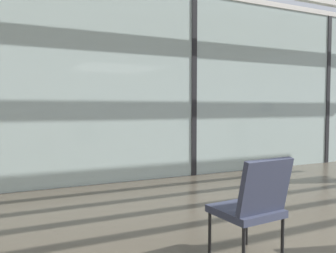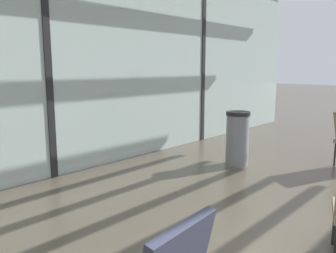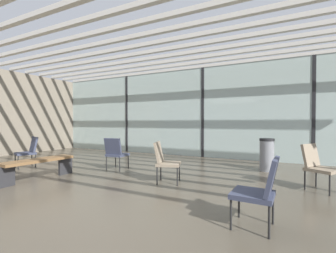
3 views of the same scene
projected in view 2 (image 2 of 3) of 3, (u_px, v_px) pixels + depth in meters
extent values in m
cube|color=#A3B7B2|center=(46.00, 59.00, 4.69)|extent=(14.00, 0.08, 3.32)
cube|color=black|center=(46.00, 59.00, 4.69)|extent=(0.10, 0.12, 3.32)
cube|color=black|center=(202.00, 62.00, 7.23)|extent=(0.10, 0.12, 3.32)
cylinder|color=black|center=(334.00, 225.00, 3.02)|extent=(0.03, 0.03, 0.37)
cylinder|color=black|center=(336.00, 247.00, 2.64)|extent=(0.03, 0.03, 0.37)
cylinder|color=black|center=(335.00, 154.00, 5.46)|extent=(0.03, 0.03, 0.37)
cylinder|color=slate|center=(237.00, 140.00, 5.50)|extent=(0.36, 0.36, 0.80)
cylinder|color=black|center=(238.00, 113.00, 5.42)|extent=(0.38, 0.38, 0.06)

